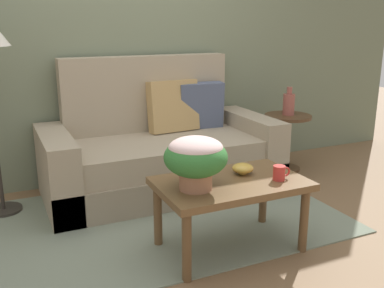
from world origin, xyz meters
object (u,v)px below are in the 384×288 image
Objects in this scene: potted_plant at (196,157)px; coffee_mug at (280,173)px; coffee_table at (231,190)px; table_vase at (289,104)px; couch at (161,152)px; snack_bowl at (243,168)px; side_table at (287,132)px.

potted_plant is 3.12× the size of coffee_mug.
coffee_table is 3.44× the size of table_vase.
couch is at bearing 78.84° from potted_plant.
snack_bowl is (-0.15, 0.20, -0.01)m from coffee_mug.
table_vase reaches higher than snack_bowl.
side_table is at bearing -1.88° from couch.
coffee_mug is (0.29, -0.12, 0.11)m from coffee_table.
coffee_table is 0.38m from potted_plant.
potted_plant is 0.58m from coffee_mug.
snack_bowl is (0.40, 0.12, -0.16)m from potted_plant.
couch is 1.16m from snack_bowl.
side_table is at bearing 41.92° from coffee_table.
coffee_mug reaches higher than side_table.
potted_plant reaches higher than coffee_table.
coffee_table is at bearing -149.81° from snack_bowl.
potted_plant is 1.39× the size of table_vase.
side_table is at bearing 51.72° from coffee_mug.
couch reaches higher than snack_bowl.
coffee_table is (0.02, -1.22, 0.07)m from couch.
side_table is (1.32, -0.04, 0.05)m from couch.
coffee_mug is 1.67m from table_vase.
couch is at bearing 97.64° from snack_bowl.
coffee_mug is at bearing -128.32° from table_vase.
coffee_table is 1.67× the size of side_table.
table_vase is at bearing 43.07° from snack_bowl.
coffee_mug is at bearing -8.21° from potted_plant.
table_vase is (0.01, 0.01, 0.29)m from side_table.
couch is 7.29× the size of table_vase.
side_table is 2.05× the size of table_vase.
potted_plant is 2.69× the size of snack_bowl.
couch is 14.08× the size of snack_bowl.
coffee_table is 0.33m from coffee_mug.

